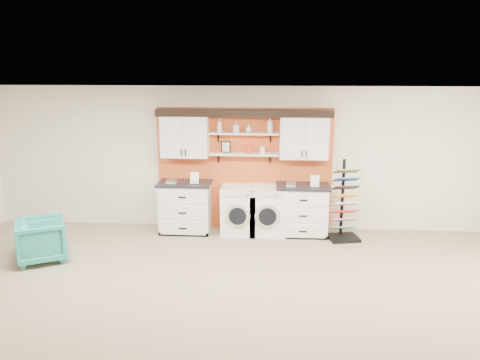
# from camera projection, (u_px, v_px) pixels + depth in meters

# --- Properties ---
(floor) EXTENTS (10.00, 10.00, 0.00)m
(floor) POSITION_uv_depth(u_px,v_px,m) (224.00, 339.00, 5.61)
(floor) COLOR gray
(floor) RESTS_ON ground
(ceiling) EXTENTS (10.00, 10.00, 0.00)m
(ceiling) POSITION_uv_depth(u_px,v_px,m) (222.00, 104.00, 4.93)
(ceiling) COLOR white
(ceiling) RESTS_ON wall_back
(wall_back) EXTENTS (10.00, 0.00, 10.00)m
(wall_back) POSITION_uv_depth(u_px,v_px,m) (244.00, 159.00, 9.14)
(wall_back) COLOR beige
(wall_back) RESTS_ON floor
(accent_panel) EXTENTS (3.40, 0.07, 2.40)m
(accent_panel) POSITION_uv_depth(u_px,v_px,m) (244.00, 169.00, 9.15)
(accent_panel) COLOR #CC5122
(accent_panel) RESTS_ON wall_back
(upper_cabinet_left) EXTENTS (0.90, 0.35, 0.84)m
(upper_cabinet_left) POSITION_uv_depth(u_px,v_px,m) (185.00, 135.00, 8.90)
(upper_cabinet_left) COLOR white
(upper_cabinet_left) RESTS_ON wall_back
(upper_cabinet_right) EXTENTS (0.90, 0.35, 0.84)m
(upper_cabinet_right) POSITION_uv_depth(u_px,v_px,m) (304.00, 137.00, 8.75)
(upper_cabinet_right) COLOR white
(upper_cabinet_right) RESTS_ON wall_back
(shelf_lower) EXTENTS (1.32, 0.28, 0.03)m
(shelf_lower) POSITION_uv_depth(u_px,v_px,m) (244.00, 154.00, 8.91)
(shelf_lower) COLOR white
(shelf_lower) RESTS_ON wall_back
(shelf_upper) EXTENTS (1.32, 0.28, 0.03)m
(shelf_upper) POSITION_uv_depth(u_px,v_px,m) (244.00, 133.00, 8.81)
(shelf_upper) COLOR white
(shelf_upper) RESTS_ON wall_back
(crown_molding) EXTENTS (3.30, 0.41, 0.13)m
(crown_molding) POSITION_uv_depth(u_px,v_px,m) (244.00, 112.00, 8.73)
(crown_molding) COLOR black
(crown_molding) RESTS_ON wall_back
(picture_frame) EXTENTS (0.18, 0.02, 0.22)m
(picture_frame) POSITION_uv_depth(u_px,v_px,m) (226.00, 147.00, 8.95)
(picture_frame) COLOR black
(picture_frame) RESTS_ON shelf_lower
(canister_red) EXTENTS (0.11, 0.11, 0.16)m
(canister_red) POSITION_uv_depth(u_px,v_px,m) (249.00, 149.00, 8.88)
(canister_red) COLOR red
(canister_red) RESTS_ON shelf_lower
(canister_cream) EXTENTS (0.10, 0.10, 0.14)m
(canister_cream) POSITION_uv_depth(u_px,v_px,m) (262.00, 150.00, 8.87)
(canister_cream) COLOR silver
(canister_cream) RESTS_ON shelf_lower
(base_cabinet_left) EXTENTS (1.02, 0.66, 1.00)m
(base_cabinet_left) POSITION_uv_depth(u_px,v_px,m) (185.00, 207.00, 9.09)
(base_cabinet_left) COLOR white
(base_cabinet_left) RESTS_ON floor
(base_cabinet_right) EXTENTS (1.00, 0.66, 0.98)m
(base_cabinet_right) POSITION_uv_depth(u_px,v_px,m) (302.00, 210.00, 8.94)
(base_cabinet_right) COLOR white
(base_cabinet_right) RESTS_ON floor
(washer) EXTENTS (0.66, 0.71, 0.93)m
(washer) POSITION_uv_depth(u_px,v_px,m) (239.00, 210.00, 9.02)
(washer) COLOR white
(washer) RESTS_ON floor
(dryer) EXTENTS (0.67, 0.71, 0.93)m
(dryer) POSITION_uv_depth(u_px,v_px,m) (268.00, 210.00, 8.98)
(dryer) COLOR white
(dryer) RESTS_ON floor
(sample_rack) EXTENTS (0.63, 0.56, 1.50)m
(sample_rack) POSITION_uv_depth(u_px,v_px,m) (344.00, 214.00, 8.69)
(sample_rack) COLOR black
(sample_rack) RESTS_ON floor
(armchair) EXTENTS (1.04, 1.03, 0.71)m
(armchair) POSITION_uv_depth(u_px,v_px,m) (42.00, 240.00, 7.80)
(armchair) COLOR teal
(armchair) RESTS_ON floor
(soap_bottle_a) EXTENTS (0.14, 0.14, 0.26)m
(soap_bottle_a) POSITION_uv_depth(u_px,v_px,m) (220.00, 125.00, 8.81)
(soap_bottle_a) COLOR silver
(soap_bottle_a) RESTS_ON shelf_upper
(soap_bottle_b) EXTENTS (0.12, 0.12, 0.20)m
(soap_bottle_b) POSITION_uv_depth(u_px,v_px,m) (236.00, 127.00, 8.80)
(soap_bottle_b) COLOR silver
(soap_bottle_b) RESTS_ON shelf_upper
(soap_bottle_c) EXTENTS (0.17, 0.17, 0.16)m
(soap_bottle_c) POSITION_uv_depth(u_px,v_px,m) (249.00, 128.00, 8.79)
(soap_bottle_c) COLOR silver
(soap_bottle_c) RESTS_ON shelf_upper
(soap_bottle_d) EXTENTS (0.13, 0.13, 0.30)m
(soap_bottle_d) POSITION_uv_depth(u_px,v_px,m) (270.00, 125.00, 8.74)
(soap_bottle_d) COLOR silver
(soap_bottle_d) RESTS_ON shelf_upper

